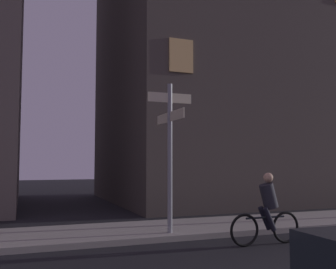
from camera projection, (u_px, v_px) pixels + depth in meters
The scene contains 4 objects.
sidewalk_kerb at pixel (173, 229), 10.27m from camera, with size 40.00×2.51×0.14m, color gray.
signpost at pixel (170, 143), 9.50m from camera, with size 1.15×1.80×3.66m.
cyclist at pixel (267, 211), 8.67m from camera, with size 1.82×0.32×1.61m.
building_right_block at pixel (211, 29), 19.83m from camera, with size 10.11×10.01×17.50m.
Camera 1 is at (-3.82, -3.87, 1.83)m, focal length 41.11 mm.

